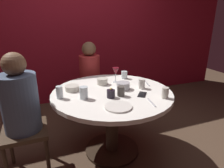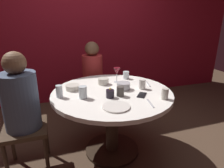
% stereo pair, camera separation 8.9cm
% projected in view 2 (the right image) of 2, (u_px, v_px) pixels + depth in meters
% --- Properties ---
extents(ground_plane, '(8.00, 8.00, 0.00)m').
position_uv_depth(ground_plane, '(112.00, 150.00, 2.26)').
color(ground_plane, '#4C3828').
extents(back_wall, '(6.00, 0.10, 2.60)m').
position_uv_depth(back_wall, '(81.00, 26.00, 3.33)').
color(back_wall, maroon).
rests_on(back_wall, ground).
extents(dining_table, '(1.24, 1.24, 0.72)m').
position_uv_depth(dining_table, '(112.00, 106.00, 2.07)').
color(dining_table, white).
rests_on(dining_table, ground).
extents(seated_diner_left, '(0.40, 0.40, 1.18)m').
position_uv_depth(seated_diner_left, '(21.00, 102.00, 1.76)').
color(seated_diner_left, '#3F2D1E').
rests_on(seated_diner_left, ground).
extents(seated_diner_back, '(0.40, 0.40, 1.13)m').
position_uv_depth(seated_diner_back, '(93.00, 71.00, 2.84)').
color(seated_diner_back, '#3F2D1E').
rests_on(seated_diner_back, ground).
extents(candle_holder, '(0.08, 0.08, 0.10)m').
position_uv_depth(candle_holder, '(110.00, 94.00, 1.85)').
color(candle_holder, black).
rests_on(candle_holder, dining_table).
extents(wine_glass, '(0.08, 0.08, 0.18)m').
position_uv_depth(wine_glass, '(117.00, 72.00, 2.26)').
color(wine_glass, silver).
rests_on(wine_glass, dining_table).
extents(dinner_plate, '(0.24, 0.24, 0.01)m').
position_uv_depth(dinner_plate, '(116.00, 107.00, 1.66)').
color(dinner_plate, silver).
rests_on(dinner_plate, dining_table).
extents(cell_phone, '(0.14, 0.15, 0.01)m').
position_uv_depth(cell_phone, '(142.00, 95.00, 1.91)').
color(cell_phone, black).
rests_on(cell_phone, dining_table).
extents(bowl_serving_large, '(0.14, 0.14, 0.07)m').
position_uv_depth(bowl_serving_large, '(123.00, 86.00, 2.07)').
color(bowl_serving_large, '#B7B7BC').
rests_on(bowl_serving_large, dining_table).
extents(bowl_salad_center, '(0.14, 0.14, 0.05)m').
position_uv_depth(bowl_salad_center, '(73.00, 87.00, 2.05)').
color(bowl_salad_center, beige).
rests_on(bowl_salad_center, dining_table).
extents(bowl_small_white, '(0.12, 0.12, 0.07)m').
position_uv_depth(bowl_small_white, '(103.00, 81.00, 2.22)').
color(bowl_small_white, beige).
rests_on(bowl_small_white, dining_table).
extents(cup_near_candle, '(0.07, 0.07, 0.10)m').
position_uv_depth(cup_near_candle, '(120.00, 91.00, 1.89)').
color(cup_near_candle, '#4C4742').
rests_on(cup_near_candle, dining_table).
extents(cup_by_left_diner, '(0.06, 0.06, 0.12)m').
position_uv_depth(cup_by_left_diner, '(59.00, 91.00, 1.85)').
color(cup_by_left_diner, silver).
rests_on(cup_by_left_diner, dining_table).
extents(cup_by_right_diner, '(0.06, 0.06, 0.10)m').
position_uv_depth(cup_by_right_diner, '(165.00, 94.00, 1.82)').
color(cup_by_right_diner, beige).
rests_on(cup_by_right_diner, dining_table).
extents(cup_center_front, '(0.07, 0.07, 0.09)m').
position_uv_depth(cup_center_front, '(126.00, 75.00, 2.42)').
color(cup_center_front, silver).
rests_on(cup_center_front, dining_table).
extents(cup_far_edge, '(0.07, 0.07, 0.10)m').
position_uv_depth(cup_far_edge, '(142.00, 84.00, 2.07)').
color(cup_far_edge, silver).
rests_on(cup_far_edge, dining_table).
extents(cup_beside_wine, '(0.08, 0.08, 0.12)m').
position_uv_depth(cup_beside_wine, '(83.00, 92.00, 1.83)').
color(cup_beside_wine, silver).
rests_on(cup_beside_wine, dining_table).
extents(fork_near_plate, '(0.05, 0.18, 0.01)m').
position_uv_depth(fork_near_plate, '(150.00, 103.00, 1.73)').
color(fork_near_plate, '#B7B7BC').
rests_on(fork_near_plate, dining_table).
extents(knife_near_plate, '(0.06, 0.18, 0.01)m').
position_uv_depth(knife_near_plate, '(148.00, 84.00, 2.23)').
color(knife_near_plate, '#B7B7BC').
rests_on(knife_near_plate, dining_table).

